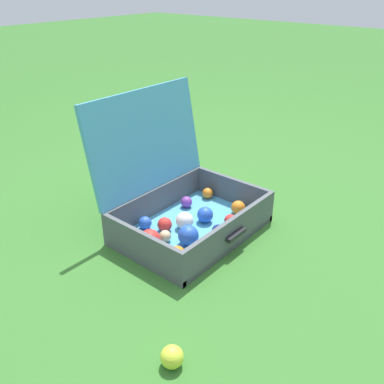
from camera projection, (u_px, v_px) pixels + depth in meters
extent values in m
plane|color=#336B28|center=(193.00, 235.00, 1.75)|extent=(16.00, 16.00, 0.00)
cube|color=#4799C6|center=(192.00, 229.00, 1.76)|extent=(0.59, 0.41, 0.03)
cube|color=#4C5156|center=(141.00, 248.00, 1.54)|extent=(0.02, 0.41, 0.14)
cube|color=#4C5156|center=(232.00, 193.00, 1.93)|extent=(0.02, 0.41, 0.14)
cube|color=#4C5156|center=(232.00, 234.00, 1.62)|extent=(0.55, 0.02, 0.14)
cube|color=#4C5156|center=(157.00, 202.00, 1.84)|extent=(0.55, 0.02, 0.14)
cube|color=#4799C6|center=(146.00, 140.00, 1.75)|extent=(0.59, 0.10, 0.41)
cube|color=black|center=(236.00, 235.00, 1.60)|extent=(0.11, 0.02, 0.02)
sphere|color=purple|center=(186.00, 202.00, 1.89)|extent=(0.05, 0.05, 0.05)
sphere|color=orange|center=(177.00, 254.00, 1.53)|extent=(0.06, 0.06, 0.06)
sphere|color=red|center=(165.00, 224.00, 1.71)|extent=(0.06, 0.06, 0.06)
sphere|color=blue|center=(188.00, 235.00, 1.62)|extent=(0.08, 0.08, 0.08)
sphere|color=white|center=(185.00, 221.00, 1.73)|extent=(0.07, 0.07, 0.07)
sphere|color=red|center=(231.00, 221.00, 1.75)|extent=(0.05, 0.05, 0.05)
sphere|color=red|center=(150.00, 240.00, 1.59)|extent=(0.08, 0.08, 0.08)
sphere|color=orange|center=(238.00, 208.00, 1.83)|extent=(0.06, 0.06, 0.06)
sphere|color=blue|center=(205.00, 215.00, 1.77)|extent=(0.07, 0.07, 0.07)
sphere|color=#D1B784|center=(165.00, 236.00, 1.65)|extent=(0.05, 0.05, 0.05)
sphere|color=navy|center=(218.00, 231.00, 1.68)|extent=(0.05, 0.05, 0.05)
sphere|color=orange|center=(208.00, 193.00, 1.97)|extent=(0.05, 0.05, 0.05)
sphere|color=blue|center=(145.00, 223.00, 1.73)|extent=(0.05, 0.05, 0.05)
sphere|color=#CCDB38|center=(172.00, 357.00, 1.15)|extent=(0.06, 0.06, 0.06)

